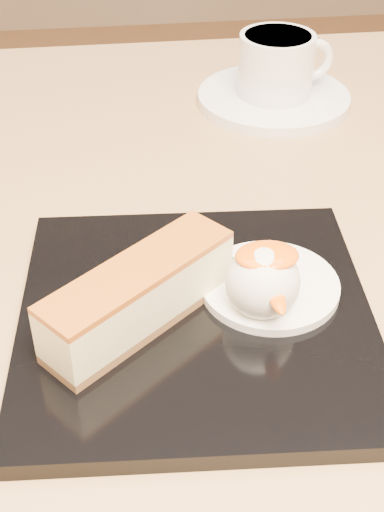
{
  "coord_description": "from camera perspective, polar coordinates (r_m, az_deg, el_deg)",
  "views": [
    {
      "loc": [
        -0.03,
        -0.42,
        1.03
      ],
      "look_at": [
        0.01,
        -0.07,
        0.76
      ],
      "focal_mm": 50.0,
      "sensor_mm": 36.0,
      "label": 1
    }
  ],
  "objects": [
    {
      "name": "table",
      "position": [
        0.63,
        -1.75,
        -10.49
      ],
      "size": [
        0.8,
        0.8,
        0.72
      ],
      "color": "black",
      "rests_on": "ground"
    },
    {
      "name": "dessert_plate",
      "position": [
        0.45,
        0.32,
        -4.97
      ],
      "size": [
        0.23,
        0.23,
        0.01
      ],
      "primitive_type": "cube",
      "rotation": [
        0.0,
        0.0,
        -0.07
      ],
      "color": "black",
      "rests_on": "table"
    },
    {
      "name": "cheesecake",
      "position": [
        0.43,
        -4.26,
        -3.12
      ],
      "size": [
        0.12,
        0.11,
        0.04
      ],
      "rotation": [
        0.0,
        0.0,
        0.69
      ],
      "color": "brown",
      "rests_on": "dessert_plate"
    },
    {
      "name": "cream_smear",
      "position": [
        0.46,
        6.23,
        -2.36
      ],
      "size": [
        0.09,
        0.09,
        0.01
      ],
      "primitive_type": "cylinder",
      "color": "white",
      "rests_on": "dessert_plate"
    },
    {
      "name": "ice_cream_scoop",
      "position": [
        0.43,
        5.67,
        -2.07
      ],
      "size": [
        0.05,
        0.05,
        0.05
      ],
      "primitive_type": "sphere",
      "color": "white",
      "rests_on": "cream_smear"
    },
    {
      "name": "mango_sauce",
      "position": [
        0.42,
        6.03,
        0.02
      ],
      "size": [
        0.04,
        0.03,
        0.01
      ],
      "primitive_type": "ellipsoid",
      "color": "#FF6608",
      "rests_on": "ice_cream_scoop"
    },
    {
      "name": "mint_sprig",
      "position": [
        0.47,
        2.18,
        -0.45
      ],
      "size": [
        0.03,
        0.02,
        0.0
      ],
      "color": "#2B863E",
      "rests_on": "cream_smear"
    },
    {
      "name": "saucer",
      "position": [
        0.73,
        6.54,
        12.44
      ],
      "size": [
        0.15,
        0.15,
        0.01
      ],
      "primitive_type": "cylinder",
      "color": "white",
      "rests_on": "table"
    },
    {
      "name": "coffee_cup",
      "position": [
        0.71,
        6.88,
        15.05
      ],
      "size": [
        0.1,
        0.07,
        0.06
      ],
      "rotation": [
        0.0,
        0.0,
        0.19
      ],
      "color": "white",
      "rests_on": "saucer"
    }
  ]
}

